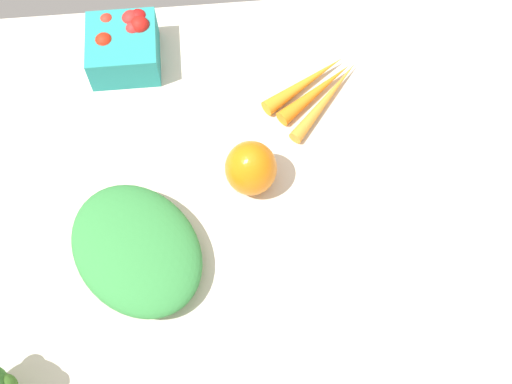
% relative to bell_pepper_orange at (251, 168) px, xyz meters
% --- Properties ---
extents(tablecloth, '(1.04, 0.76, 0.02)m').
position_rel_bell_pepper_orange_xyz_m(tablecloth, '(-0.01, 0.03, -0.06)').
color(tablecloth, beige).
rests_on(tablecloth, ground).
extents(bell_pepper_orange, '(0.11, 0.11, 0.09)m').
position_rel_bell_pepper_orange_xyz_m(bell_pepper_orange, '(0.00, 0.00, 0.00)').
color(bell_pepper_orange, orange).
rests_on(bell_pepper_orange, tablecloth).
extents(carrot_bunch, '(0.17, 0.16, 0.03)m').
position_rel_bell_pepper_orange_xyz_m(carrot_bunch, '(-0.12, -0.15, -0.03)').
color(carrot_bunch, orange).
rests_on(carrot_bunch, tablecloth).
extents(berry_basket, '(0.11, 0.11, 0.08)m').
position_rel_bell_pepper_orange_xyz_m(berry_basket, '(0.19, -0.25, -0.01)').
color(berry_basket, teal).
rests_on(berry_basket, tablecloth).
extents(leafy_greens_clump, '(0.26, 0.28, 0.06)m').
position_rel_bell_pepper_orange_xyz_m(leafy_greens_clump, '(0.17, 0.10, -0.02)').
color(leafy_greens_clump, '#35873E').
rests_on(leafy_greens_clump, tablecloth).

